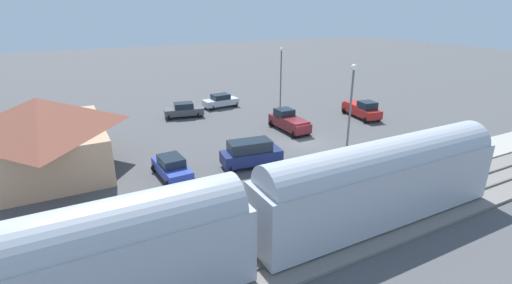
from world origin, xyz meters
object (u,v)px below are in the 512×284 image
at_px(sedan_blue, 172,167).
at_px(light_pole_near_platform, 351,107).
at_px(pedestrian_on_platform, 421,157).
at_px(sedan_charcoal, 184,110).
at_px(passenger_train, 47,273).
at_px(pickup_red, 362,109).
at_px(pickup_maroon, 289,121).
at_px(station_building, 43,134).
at_px(sedan_silver, 221,101).
at_px(light_pole_lot_center, 281,71).
at_px(suv_navy, 251,153).

height_order(sedan_blue, light_pole_near_platform, light_pole_near_platform).
xyz_separation_m(pedestrian_on_platform, sedan_charcoal, (23.83, 11.67, -0.40)).
xyz_separation_m(passenger_train, pickup_red, (17.51, -32.43, -1.83)).
relative_size(sedan_charcoal, pickup_maroon, 0.88).
relative_size(pedestrian_on_platform, light_pole_near_platform, 0.20).
bearing_deg(station_building, sedan_silver, -59.50).
bearing_deg(light_pole_lot_center, station_building, 105.91).
bearing_deg(passenger_train, light_pole_lot_center, -45.63).
bearing_deg(station_building, sedan_blue, -126.39).
bearing_deg(sedan_blue, light_pole_lot_center, -52.92).
xyz_separation_m(station_building, suv_navy, (-6.95, -14.64, -1.92)).
xyz_separation_m(suv_navy, light_pole_near_platform, (-4.25, -6.33, 4.10)).
bearing_deg(sedan_silver, pickup_maroon, -167.97).
relative_size(pedestrian_on_platform, sedan_blue, 0.37).
bearing_deg(sedan_silver, station_building, 120.50).
xyz_separation_m(passenger_train, sedan_charcoal, (27.51, -13.95, -1.98)).
distance_m(sedan_silver, suv_navy, 19.33).
height_order(pedestrian_on_platform, pickup_maroon, pickup_maroon).
xyz_separation_m(pickup_maroon, pickup_red, (0.07, -10.26, 0.00)).
bearing_deg(sedan_silver, pedestrian_on_platform, -166.89).
height_order(sedan_charcoal, suv_navy, suv_navy).
height_order(pickup_red, sedan_blue, pickup_red).
xyz_separation_m(sedan_charcoal, suv_navy, (-16.46, -0.44, 0.27)).
relative_size(pedestrian_on_platform, pickup_red, 0.30).
relative_size(suv_navy, light_pole_near_platform, 0.60).
xyz_separation_m(pedestrian_on_platform, sedan_silver, (25.99, 6.05, -0.40)).
bearing_deg(light_pole_lot_center, sedan_blue, 127.08).
bearing_deg(sedan_blue, pickup_red, -77.00).
bearing_deg(sedan_blue, pickup_maroon, -68.52).
relative_size(station_building, light_pole_near_platform, 1.44).
relative_size(pickup_maroon, light_pole_lot_center, 0.70).
distance_m(sedan_blue, suv_navy, 6.40).
bearing_deg(pickup_red, pickup_maroon, 90.40).
xyz_separation_m(pedestrian_on_platform, pickup_red, (13.83, -6.81, -0.25)).
bearing_deg(pickup_maroon, sedan_charcoal, 39.22).
relative_size(sedan_blue, suv_navy, 0.90).
bearing_deg(light_pole_near_platform, sedan_charcoal, 18.10).
xyz_separation_m(pickup_maroon, light_pole_lot_center, (8.06, -3.89, 3.81)).
height_order(sedan_blue, light_pole_lot_center, light_pole_lot_center).
bearing_deg(sedan_charcoal, suv_navy, -178.46).
bearing_deg(pedestrian_on_platform, pickup_red, -26.22).
bearing_deg(suv_navy, sedan_silver, -15.52).
xyz_separation_m(pickup_red, sedan_blue, (-5.63, 24.38, -0.15)).
relative_size(passenger_train, pickup_maroon, 9.49).
relative_size(passenger_train, pickup_red, 9.13).
bearing_deg(pickup_red, pedestrian_on_platform, 153.78).
xyz_separation_m(station_building, pickup_maroon, (-0.56, -22.42, -2.04)).
relative_size(pedestrian_on_platform, sedan_silver, 0.37).
bearing_deg(light_pole_lot_center, sedan_silver, 57.31).
height_order(light_pole_near_platform, light_pole_lot_center, light_pole_near_platform).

